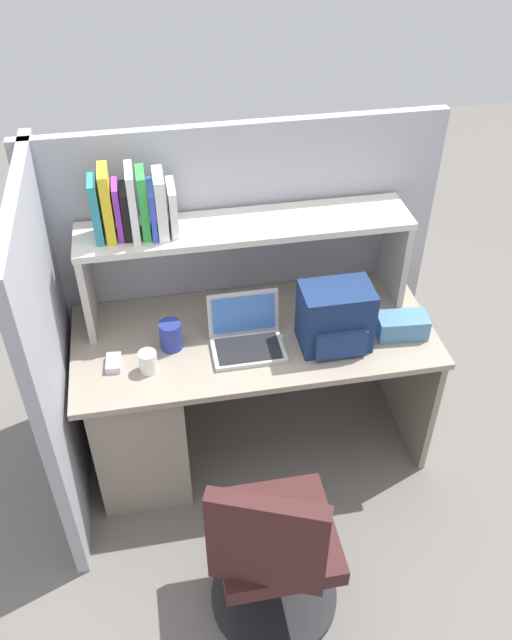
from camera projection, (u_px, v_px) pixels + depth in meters
ground_plane at (254, 441)px, 3.41m from camera, size 8.00×8.00×0.00m
desk at (172, 397)px, 3.10m from camera, size 1.60×0.70×0.73m
cubicle_partition_rear at (240, 276)px, 3.20m from camera, size 1.84×0.05×1.55m
cubicle_partition_left at (55, 358)px, 2.76m from camera, size 0.05×1.06×1.55m
overhead_hutch at (246, 243)px, 2.87m from camera, size 1.44×0.28×0.45m
reference_books_on_shelf at (135, 206)px, 2.66m from camera, size 0.34×0.19×0.30m
laptop at (246, 336)px, 2.86m from camera, size 0.31×0.25×0.22m
backpack at (336, 318)px, 2.81m from camera, size 0.30×0.22×0.29m
computer_mouse at (114, 363)px, 2.78m from camera, size 0.07×0.11×0.03m
paper_cup at (148, 362)px, 2.74m from camera, size 0.08×0.08×0.10m
tissue_box at (402, 326)px, 2.91m from camera, size 0.23×0.14×0.10m
snack_canister at (171, 335)px, 2.84m from camera, size 0.10×0.10×0.13m
office_chair at (273, 557)px, 2.47m from camera, size 0.53×0.55×0.93m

